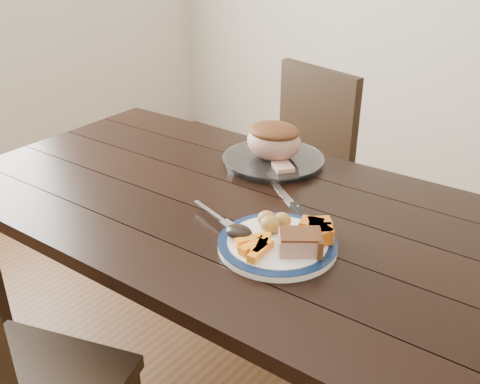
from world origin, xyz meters
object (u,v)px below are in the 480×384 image
Objects in this scene: serving_platter at (273,161)px; fork at (217,217)px; dining_table at (223,225)px; roast_joint at (274,142)px; carving_knife at (296,208)px; dinner_plate at (277,245)px; pork_slice at (299,243)px; chair_far at (295,167)px.

fork is at bearing -75.06° from serving_platter.
dining_table is 0.31m from serving_platter.
carving_knife is at bearing -43.49° from roast_joint.
serving_platter is at bearing 120.47° from fork.
carving_knife is (0.12, 0.19, -0.01)m from fork.
dinner_plate is 0.51m from serving_platter.
dining_table is 9.34× the size of fork.
dinner_plate is 0.19m from fork.
serving_platter is (-0.30, 0.41, 0.00)m from dinner_plate.
serving_platter is at bearing 95.21° from dining_table.
fork reaches higher than serving_platter.
pork_slice reaches higher than dining_table.
roast_joint is at bearing 170.96° from carving_knife.
dinner_plate reaches higher than carving_knife.
chair_far is 9.89× the size of pork_slice.
chair_far is at bearing 156.96° from carving_knife.
dining_table is 0.34m from roast_joint.
carving_knife is at bearing -43.49° from serving_platter.
serving_platter is 0.32m from carving_knife.
dining_table is 0.78m from chair_far.
pork_slice reaches higher than carving_knife.
chair_far is at bearing 122.92° from pork_slice.
pork_slice is at bearing -21.24° from carving_knife.
pork_slice is (0.34, -0.12, 0.13)m from dining_table.
carving_knife is at bearing 109.95° from dinner_plate.
dining_table is at bearing 159.70° from pork_slice.
chair_far is at bearing 119.96° from dinner_plate.
pork_slice is (0.06, -0.01, 0.03)m from dinner_plate.
pork_slice is 0.24m from carving_knife.
roast_joint is at bearing 95.21° from dining_table.
serving_platter is 0.42m from fork.
pork_slice is 0.52× the size of roast_joint.
carving_knife is (-0.13, 0.19, -0.04)m from pork_slice.
dining_table is 5.13× the size of serving_platter.
serving_platter is at bearing 0.00° from roast_joint.
pork_slice is 0.34× the size of carving_knife.
serving_platter is 0.07m from roast_joint.
dining_table is 17.46× the size of pork_slice.
carving_knife is at bearing 124.31° from pork_slice.
carving_knife is (0.42, -0.67, 0.23)m from chair_far.
pork_slice reaches higher than serving_platter.
chair_far is 0.54m from serving_platter.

